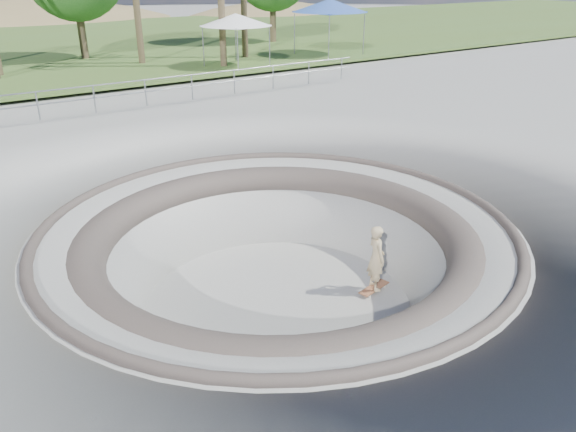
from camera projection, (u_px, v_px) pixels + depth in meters
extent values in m
plane|color=#9E9E99|center=(277.00, 226.00, 12.11)|extent=(180.00, 180.00, 0.00)
torus|color=#9E9E99|center=(278.00, 305.00, 12.92)|extent=(14.00, 14.00, 4.00)
cylinder|color=#9E9E99|center=(278.00, 303.00, 12.90)|extent=(6.60, 6.60, 0.10)
torus|color=#4D423D|center=(277.00, 227.00, 12.12)|extent=(10.24, 10.24, 0.24)
torus|color=#4D423D|center=(277.00, 244.00, 12.29)|extent=(8.91, 8.91, 0.81)
ellipsoid|color=olive|center=(40.00, 93.00, 64.30)|extent=(61.60, 44.00, 28.60)
ellipsoid|color=olive|center=(274.00, 59.00, 71.63)|extent=(42.00, 30.00, 19.50)
cylinder|color=gray|center=(93.00, 86.00, 20.60)|extent=(25.00, 0.05, 0.05)
cylinder|color=gray|center=(94.00, 98.00, 20.78)|extent=(25.00, 0.05, 0.05)
cube|color=#945D3B|center=(374.00, 288.00, 13.26)|extent=(0.93, 0.42, 0.02)
cylinder|color=#B4B4B9|center=(374.00, 289.00, 13.27)|extent=(0.07, 0.19, 0.04)
cylinder|color=#B4B4B9|center=(374.00, 289.00, 13.27)|extent=(0.07, 0.19, 0.04)
cylinder|color=beige|center=(374.00, 289.00, 13.28)|extent=(0.08, 0.05, 0.07)
cylinder|color=beige|center=(374.00, 289.00, 13.28)|extent=(0.08, 0.05, 0.07)
cylinder|color=beige|center=(374.00, 289.00, 13.28)|extent=(0.08, 0.05, 0.07)
cylinder|color=beige|center=(374.00, 289.00, 13.28)|extent=(0.08, 0.05, 0.07)
imported|color=tan|center=(376.00, 257.00, 12.93)|extent=(0.54, 0.67, 1.59)
cylinder|color=gray|center=(228.00, 51.00, 28.56)|extent=(0.06, 0.06, 1.98)
cylinder|color=gray|center=(269.00, 48.00, 29.90)|extent=(0.06, 0.06, 1.98)
cylinder|color=gray|center=(205.00, 46.00, 30.44)|extent=(0.06, 0.06, 1.98)
cylinder|color=gray|center=(244.00, 43.00, 31.78)|extent=(0.06, 0.06, 1.98)
cube|color=white|center=(236.00, 26.00, 29.74)|extent=(3.34, 3.34, 0.08)
cone|color=white|center=(236.00, 20.00, 29.61)|extent=(5.13, 5.13, 0.63)
cylinder|color=gray|center=(325.00, 38.00, 32.41)|extent=(0.06, 0.06, 2.36)
cylinder|color=gray|center=(364.00, 35.00, 34.00)|extent=(0.06, 0.06, 2.36)
cylinder|color=gray|center=(295.00, 34.00, 34.65)|extent=(0.06, 0.06, 2.36)
cylinder|color=gray|center=(332.00, 31.00, 36.24)|extent=(0.06, 0.06, 2.36)
cube|color=#3157B3|center=(330.00, 12.00, 33.81)|extent=(3.51, 3.51, 0.08)
cone|color=#3157B3|center=(330.00, 5.00, 33.65)|extent=(6.33, 6.33, 0.75)
cylinder|color=brown|center=(79.00, 15.00, 32.18)|extent=(0.44, 0.44, 5.09)
cylinder|color=brown|center=(273.00, 6.00, 39.89)|extent=(0.44, 0.44, 5.12)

